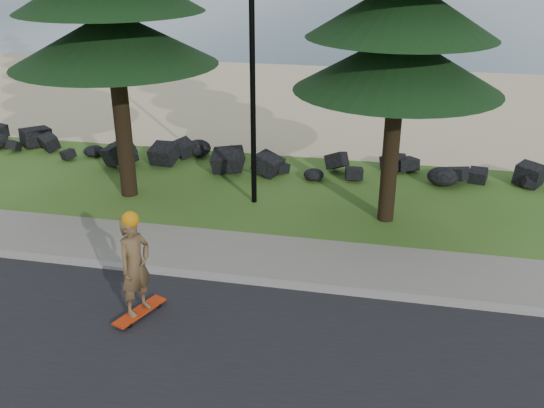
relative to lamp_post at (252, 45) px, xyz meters
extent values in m
plane|color=#305D1D|center=(0.00, -3.20, -4.13)|extent=(160.00, 160.00, 0.00)
cube|color=black|center=(0.00, -7.70, -4.12)|extent=(160.00, 7.00, 0.02)
cube|color=gray|center=(0.00, -4.10, -4.08)|extent=(160.00, 0.20, 0.10)
cube|color=gray|center=(0.00, -3.00, -4.09)|extent=(160.00, 2.00, 0.08)
cube|color=beige|center=(0.00, 11.30, -4.13)|extent=(160.00, 15.00, 0.01)
cube|color=#32545F|center=(0.00, 47.80, -4.13)|extent=(160.00, 58.00, 0.01)
cylinder|color=black|center=(0.00, 0.00, -0.13)|extent=(0.14, 0.14, 8.00)
cube|color=red|center=(-0.87, -5.68, -4.02)|extent=(0.68, 1.18, 0.04)
imported|color=brown|center=(-0.87, -5.68, -3.04)|extent=(0.69, 0.82, 1.93)
sphere|color=orange|center=(-0.87, -5.68, -2.12)|extent=(0.31, 0.31, 0.31)
camera|label=1|loc=(3.50, -14.54, 2.43)|focal=40.00mm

